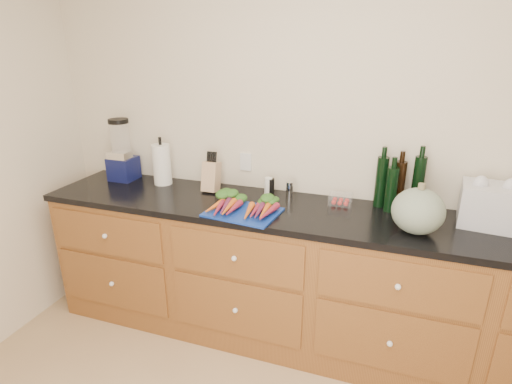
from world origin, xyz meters
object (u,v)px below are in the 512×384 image
(squash, at_px, (418,211))
(tomato_box, at_px, (341,199))
(knife_block, at_px, (211,177))
(blender_appliance, at_px, (122,154))
(paper_towel, at_px, (162,164))
(cutting_board, at_px, (243,212))
(carrots, at_px, (246,205))

(squash, distance_m, tomato_box, 0.52)
(tomato_box, bearing_deg, knife_block, -178.03)
(squash, xyz_separation_m, blender_appliance, (-2.02, 0.26, 0.07))
(squash, bearing_deg, knife_block, 169.32)
(paper_towel, xyz_separation_m, tomato_box, (1.26, 0.01, -0.11))
(cutting_board, height_order, squash, squash)
(carrots, relative_size, knife_block, 2.08)
(carrots, height_order, knife_block, knife_block)
(carrots, distance_m, tomato_box, 0.60)
(cutting_board, bearing_deg, squash, 3.23)
(paper_towel, height_order, tomato_box, paper_towel)
(squash, relative_size, paper_towel, 0.94)
(cutting_board, relative_size, knife_block, 2.06)
(knife_block, bearing_deg, squash, -10.68)
(carrots, xyz_separation_m, paper_towel, (-0.73, 0.27, 0.11))
(carrots, bearing_deg, tomato_box, 28.07)
(cutting_board, bearing_deg, tomato_box, 31.90)
(cutting_board, relative_size, paper_towel, 1.44)
(blender_appliance, distance_m, tomato_box, 1.60)
(blender_appliance, bearing_deg, tomato_box, 0.45)
(cutting_board, relative_size, carrots, 0.99)
(cutting_board, xyz_separation_m, tomato_box, (0.53, 0.33, 0.03))
(knife_block, bearing_deg, carrots, -36.51)
(carrots, relative_size, squash, 1.55)
(squash, relative_size, tomato_box, 1.93)
(squash, bearing_deg, cutting_board, -176.77)
(carrots, height_order, tomato_box, carrots)
(cutting_board, height_order, blender_appliance, blender_appliance)
(blender_appliance, xyz_separation_m, knife_block, (0.72, -0.02, -0.10))
(cutting_board, relative_size, squash, 1.53)
(blender_appliance, relative_size, paper_towel, 1.56)
(knife_block, relative_size, tomato_box, 1.43)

